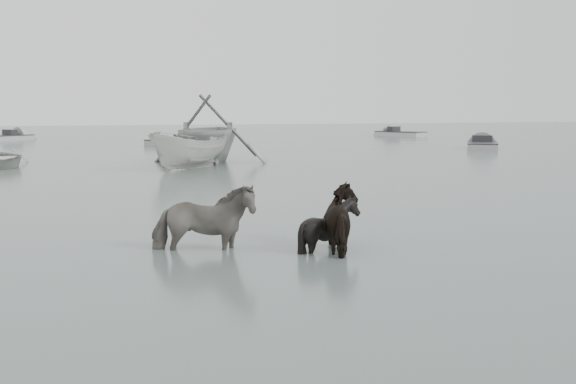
# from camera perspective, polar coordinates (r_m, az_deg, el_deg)

# --- Properties ---
(ground) EXTENTS (140.00, 140.00, 0.00)m
(ground) POSITION_cam_1_polar(r_m,az_deg,el_deg) (13.78, 0.85, -4.10)
(ground) COLOR #52615C
(ground) RESTS_ON ground
(pony_pinto) EXTENTS (2.02, 1.15, 1.61)m
(pony_pinto) POSITION_cam_1_polar(r_m,az_deg,el_deg) (13.10, -6.74, -1.17)
(pony_pinto) COLOR black
(pony_pinto) RESTS_ON ground
(pony_dark) EXTENTS (1.55, 1.70, 1.44)m
(pony_dark) POSITION_cam_1_polar(r_m,az_deg,el_deg) (13.23, 4.76, -1.44)
(pony_dark) COLOR black
(pony_dark) RESTS_ON ground
(pony_black) EXTENTS (1.44, 1.34, 1.34)m
(pony_black) POSITION_cam_1_polar(r_m,az_deg,el_deg) (13.23, 3.31, -1.63)
(pony_black) COLOR black
(pony_black) RESTS_ON ground
(rowboat_trail) EXTENTS (6.75, 7.26, 3.12)m
(rowboat_trail) POSITION_cam_1_polar(r_m,az_deg,el_deg) (31.70, -6.32, 5.10)
(rowboat_trail) COLOR #A4A6A3
(rowboat_trail) RESTS_ON ground
(boat_small) EXTENTS (4.24, 4.24, 1.68)m
(boat_small) POSITION_cam_1_polar(r_m,az_deg,el_deg) (29.11, -7.76, 3.48)
(boat_small) COLOR beige
(boat_small) RESTS_ON ground
(skiff_port) EXTENTS (3.73, 5.27, 0.75)m
(skiff_port) POSITION_cam_1_polar(r_m,az_deg,el_deg) (42.35, 15.10, 3.81)
(skiff_port) COLOR gray
(skiff_port) RESTS_ON ground
(skiff_mid) EXTENTS (4.66, 4.81, 0.75)m
(skiff_mid) POSITION_cam_1_polar(r_m,az_deg,el_deg) (43.74, -8.87, 4.07)
(skiff_mid) COLOR #9FA19F
(skiff_mid) RESTS_ON ground
(skiff_star) EXTENTS (4.31, 5.17, 0.75)m
(skiff_star) POSITION_cam_1_polar(r_m,az_deg,el_deg) (56.02, 8.90, 4.74)
(skiff_star) COLOR #B6B6B1
(skiff_star) RESTS_ON ground
(skiff_far) EXTENTS (5.47, 5.00, 0.75)m
(skiff_far) POSITION_cam_1_polar(r_m,az_deg,el_deg) (52.97, -21.75, 4.18)
(skiff_far) COLOR #A8ABA8
(skiff_far) RESTS_ON ground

